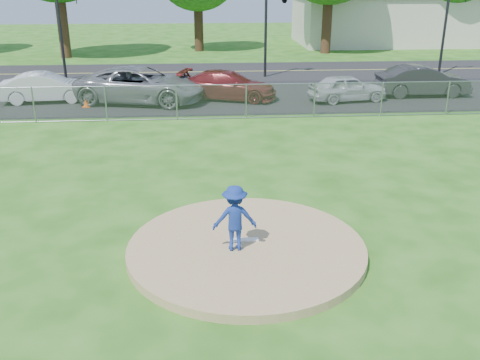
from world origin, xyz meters
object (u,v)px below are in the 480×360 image
object	(u,v)px
parked_car_gray	(141,85)
parked_car_darkred	(228,85)
traffic_signal_right	(450,19)
parked_car_charcoal	(423,81)
pitcher	(235,218)
parked_car_white	(46,87)
traffic_cone	(86,100)
parked_car_pearl	(347,88)
commercial_building	(389,18)
traffic_signal_left	(64,21)

from	to	relation	value
parked_car_gray	parked_car_darkred	world-z (taller)	parked_car_gray
traffic_signal_right	parked_car_charcoal	xyz separation A→B (m)	(-3.79, -6.04, -2.58)
pitcher	parked_car_white	size ratio (longest dim) A/B	0.35
traffic_cone	parked_car_charcoal	bearing A→B (deg)	4.34
parked_car_white	parked_car_charcoal	size ratio (longest dim) A/B	0.93
traffic_signal_right	parked_car_pearl	bearing A→B (deg)	-138.79
traffic_signal_right	traffic_cone	xyz separation A→B (m)	(-20.62, -7.32, -3.04)
commercial_building	traffic_cone	xyz separation A→B (m)	(-22.38, -23.32, -1.83)
traffic_signal_right	traffic_cone	distance (m)	22.09
parked_car_gray	parked_car_darkred	xyz separation A→B (m)	(4.28, 0.39, -0.15)
parked_car_gray	parked_car_pearl	world-z (taller)	parked_car_gray
pitcher	parked_car_white	xyz separation A→B (m)	(-8.23, 16.09, -0.23)
traffic_signal_left	parked_car_darkred	size ratio (longest dim) A/B	1.15
parked_car_darkred	commercial_building	bearing A→B (deg)	-18.03
pitcher	parked_car_pearl	size ratio (longest dim) A/B	0.39
traffic_signal_left	parked_car_darkred	bearing A→B (deg)	-33.83
pitcher	parked_car_gray	size ratio (longest dim) A/B	0.24
traffic_signal_right	parked_car_gray	size ratio (longest dim) A/B	0.91
traffic_signal_left	parked_car_darkred	distance (m)	11.36
parked_car_darkred	traffic_cone	bearing A→B (deg)	116.82
commercial_building	parked_car_gray	distance (m)	30.08
traffic_signal_right	parked_car_pearl	xyz separation A→B (m)	(-7.96, -6.97, -2.70)
parked_car_white	parked_car_pearl	bearing A→B (deg)	-99.18
commercial_building	parked_car_pearl	size ratio (longest dim) A/B	4.27
traffic_signal_right	parked_car_white	xyz separation A→B (m)	(-22.74, -6.07, -2.64)
parked_car_charcoal	parked_car_gray	bearing A→B (deg)	92.02
parked_car_gray	parked_car_charcoal	world-z (taller)	parked_car_gray
traffic_signal_right	pitcher	distance (m)	26.60
pitcher	parked_car_white	world-z (taller)	pitcher
parked_car_darkred	traffic_signal_left	bearing A→B (deg)	73.26
parked_car_charcoal	pitcher	bearing A→B (deg)	146.40
traffic_signal_right	parked_car_charcoal	world-z (taller)	traffic_signal_right
parked_car_gray	parked_car_pearl	xyz separation A→B (m)	(10.14, -0.43, -0.20)
commercial_building	traffic_signal_left	xyz separation A→B (m)	(-24.76, -16.00, 1.20)
parked_car_pearl	parked_car_charcoal	size ratio (longest dim) A/B	0.82
pitcher	parked_car_charcoal	bearing A→B (deg)	-125.91
commercial_building	parked_car_charcoal	size ratio (longest dim) A/B	3.52
commercial_building	traffic_cone	distance (m)	32.37
traffic_cone	commercial_building	bearing A→B (deg)	46.17
traffic_signal_right	parked_car_charcoal	distance (m)	7.59
commercial_building	parked_car_white	xyz separation A→B (m)	(-24.50, -22.07, -1.44)
parked_car_darkred	parked_car_charcoal	distance (m)	10.03
traffic_signal_left	pitcher	size ratio (longest dim) A/B	3.72
traffic_cone	parked_car_white	xyz separation A→B (m)	(-2.12, 1.25, 0.40)
parked_car_white	traffic_signal_left	bearing A→B (deg)	-3.19
commercial_building	parked_car_gray	size ratio (longest dim) A/B	2.65
commercial_building	parked_car_gray	world-z (taller)	commercial_building
traffic_signal_right	pitcher	bearing A→B (deg)	-123.21
traffic_signal_right	parked_car_white	world-z (taller)	traffic_signal_right
traffic_signal_left	parked_car_white	bearing A→B (deg)	-87.51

